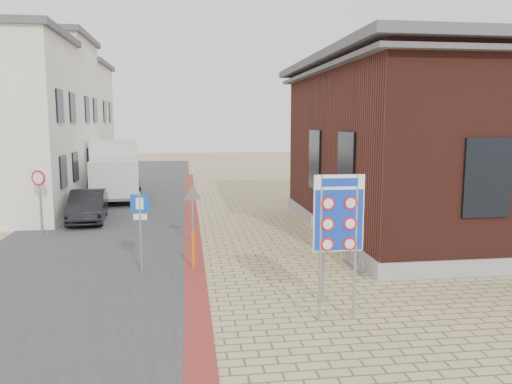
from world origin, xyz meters
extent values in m
plane|color=tan|center=(0.00, 0.00, 0.00)|extent=(120.00, 120.00, 0.00)
cube|color=#38383A|center=(-5.50, 15.00, 0.01)|extent=(7.00, 60.00, 0.02)
cube|color=maroon|center=(-2.00, 10.00, 0.01)|extent=(0.60, 40.00, 0.02)
cube|color=gray|center=(9.00, 7.00, 0.25)|extent=(12.15, 12.15, 0.50)
cube|color=#431B15|center=(9.00, 7.00, 3.50)|extent=(12.00, 12.00, 6.00)
cube|color=#4E4F54|center=(9.00, 7.00, 6.65)|extent=(13.00, 13.00, 0.30)
cube|color=#4E4F54|center=(9.00, 7.00, 6.25)|extent=(12.70, 12.70, 0.15)
cube|color=black|center=(2.98, 4.00, 2.80)|extent=(0.12, 1.60, 2.40)
cube|color=black|center=(2.98, 8.00, 2.80)|extent=(0.12, 1.60, 2.40)
cube|color=black|center=(6.00, 0.98, 2.80)|extent=(1.40, 0.12, 2.20)
cube|color=black|center=(-7.48, 10.80, 2.20)|extent=(0.10, 1.10, 1.40)
cube|color=black|center=(-7.48, 13.20, 2.20)|extent=(0.10, 1.10, 1.40)
cube|color=black|center=(-7.48, 10.80, 5.00)|extent=(0.10, 1.10, 1.40)
cube|color=black|center=(-7.48, 13.20, 5.00)|extent=(0.10, 1.10, 1.40)
cube|color=silver|center=(-11.00, 18.00, 4.40)|extent=(7.00, 6.00, 8.80)
cube|color=#4E4F54|center=(-11.00, 18.00, 8.95)|extent=(7.40, 6.40, 0.30)
cube|color=black|center=(-7.48, 16.80, 2.20)|extent=(0.10, 1.10, 1.40)
cube|color=black|center=(-7.48, 19.20, 2.20)|extent=(0.10, 1.10, 1.40)
cube|color=black|center=(-7.48, 16.80, 5.00)|extent=(0.10, 1.10, 1.40)
cube|color=black|center=(-7.48, 19.20, 5.00)|extent=(0.10, 1.10, 1.40)
cube|color=silver|center=(-11.00, 24.00, 4.00)|extent=(7.00, 6.00, 8.00)
cube|color=#4E4F54|center=(-11.00, 24.00, 8.15)|extent=(7.40, 6.40, 0.30)
cube|color=black|center=(-7.48, 22.80, 2.20)|extent=(0.10, 1.10, 1.40)
cube|color=black|center=(-7.48, 25.20, 2.20)|extent=(0.10, 1.10, 1.40)
cube|color=black|center=(-7.48, 22.80, 5.00)|extent=(0.10, 1.10, 1.40)
cube|color=black|center=(-7.48, 25.20, 5.00)|extent=(0.10, 1.10, 1.40)
torus|color=slate|center=(2.65, 1.60, 0.28)|extent=(0.04, 0.60, 0.60)
torus|color=slate|center=(2.65, 1.90, 0.28)|extent=(0.04, 0.60, 0.60)
torus|color=slate|center=(2.65, 2.20, 0.28)|extent=(0.04, 0.60, 0.60)
torus|color=slate|center=(2.65, 2.50, 0.28)|extent=(0.04, 0.60, 0.60)
torus|color=slate|center=(2.65, 2.80, 0.28)|extent=(0.04, 0.60, 0.60)
cube|color=slate|center=(2.65, 2.20, 0.02)|extent=(0.08, 1.60, 0.04)
imported|color=black|center=(-6.50, 10.71, 0.68)|extent=(1.81, 4.26, 1.36)
cube|color=slate|center=(-6.15, 16.81, 0.52)|extent=(3.10, 6.43, 0.29)
cube|color=silver|center=(-5.90, 14.65, 1.43)|extent=(2.61, 2.21, 1.84)
cube|color=black|center=(-5.80, 13.79, 1.78)|extent=(2.17, 0.33, 0.92)
cube|color=silver|center=(-6.26, 17.84, 2.01)|extent=(2.98, 4.39, 2.52)
cylinder|color=black|center=(-7.14, 14.85, 0.46)|extent=(0.39, 0.94, 0.92)
cylinder|color=black|center=(-4.74, 15.12, 0.46)|extent=(0.39, 0.94, 0.92)
cylinder|color=black|center=(-7.55, 18.50, 0.46)|extent=(0.39, 0.94, 0.92)
cylinder|color=black|center=(-5.16, 18.77, 0.46)|extent=(0.39, 0.94, 0.92)
cylinder|color=gray|center=(0.63, -1.50, 1.61)|extent=(0.07, 0.07, 3.22)
cylinder|color=gray|center=(1.41, -1.50, 1.61)|extent=(0.07, 0.07, 3.22)
cube|color=white|center=(1.02, -1.50, 2.39)|extent=(1.10, 0.06, 1.66)
cube|color=#0F35BA|center=(1.02, -1.50, 2.39)|extent=(1.06, 0.06, 1.61)
cube|color=white|center=(1.02, -1.50, 3.06)|extent=(1.06, 0.07, 0.31)
cylinder|color=gray|center=(1.00, -0.44, 1.13)|extent=(0.07, 0.07, 2.26)
cube|color=white|center=(1.00, -0.44, 2.02)|extent=(0.61, 0.08, 0.22)
cube|color=#0F38B7|center=(1.00, -0.44, 1.72)|extent=(0.42, 0.07, 0.28)
cylinder|color=gray|center=(-3.50, 2.51, 1.19)|extent=(0.07, 0.07, 2.38)
cube|color=#0F45BC|center=(-3.50, 2.51, 2.05)|extent=(0.53, 0.09, 0.52)
cube|color=white|center=(-3.50, 2.51, 1.67)|extent=(0.38, 0.08, 0.17)
cylinder|color=gray|center=(-2.00, 5.80, 1.04)|extent=(0.07, 0.07, 2.07)
cylinder|color=gray|center=(-7.71, 8.00, 1.26)|extent=(0.07, 0.07, 2.52)
cylinder|color=red|center=(-7.71, 8.00, 2.23)|extent=(0.57, 0.24, 0.59)
cylinder|color=#E15E0B|center=(-2.03, 2.80, 0.57)|extent=(0.12, 0.12, 1.14)
camera|label=1|loc=(-2.17, -11.61, 4.31)|focal=35.00mm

